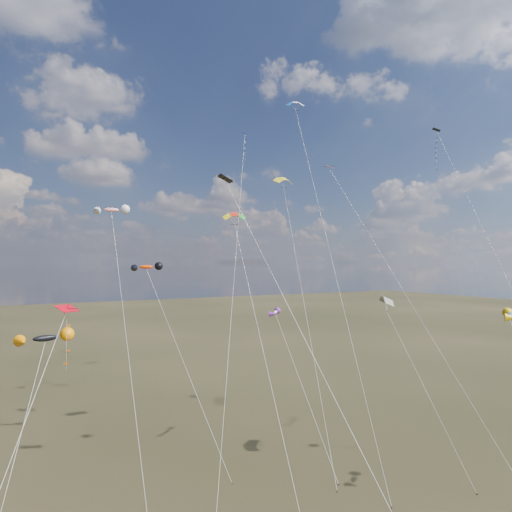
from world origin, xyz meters
TOP-DOWN VIEW (x-y plane):
  - diamond_black_high at (26.26, 16.50)m, footprint 14.43×27.26m
  - diamond_navy_tall at (5.74, 31.90)m, footprint 16.49×26.70m
  - diamond_black_mid at (-8.88, -0.79)m, footprint 5.96×14.59m
  - diamond_red_low at (-19.10, 8.08)m, footprint 7.48×10.12m
  - diamond_orange_center at (8.66, 9.72)m, footprint 7.77×16.29m
  - parafoil_yellow at (6.29, 22.66)m, footprint 6.30×16.77m
  - parafoil_blue_white at (7.85, 22.43)m, footprint 5.88×20.75m
  - parafoil_striped at (10.63, 10.72)m, footprint 2.76×11.32m
  - parafoil_tricolor at (-2.97, 16.79)m, footprint 4.94×19.04m
  - novelty_black_orange at (-19.41, 16.65)m, footprint 5.96×11.24m
  - novelty_orange_black at (-8.50, 27.58)m, footprint 4.57×16.65m
  - novelty_white_purple at (3.06, 19.21)m, footprint 2.23×12.91m
  - novelty_redwhite_stripe at (-12.29, 27.49)m, footprint 3.21×20.08m
  - novelty_blue_yellow at (14.28, 0.59)m, footprint 5.77×9.11m

SIDE VIEW (x-z plane):
  - novelty_black_orange at x=-19.41m, z-range 5.90..19.00m
  - novelty_white_purple at x=3.06m, z-range 6.27..19.72m
  - diamond_red_low at x=-19.10m, z-range 5.21..20.88m
  - novelty_blue_yellow at x=14.28m, z-range 6.72..21.22m
  - parafoil_striped at x=10.63m, z-range 7.06..22.66m
  - diamond_black_mid at x=-8.88m, z-range 5.16..28.87m
  - novelty_orange_black at x=-8.50m, z-range 8.61..26.97m
  - diamond_orange_center at x=8.66m, z-range 5.43..33.71m
  - parafoil_tricolor at x=-2.97m, z-range 11.04..34.55m
  - novelty_redwhite_stripe at x=-12.29m, z-range 11.59..36.12m
  - parafoil_yellow at x=6.29m, z-range 13.62..42.39m
  - diamond_black_high at x=26.26m, z-range 12.77..48.76m
  - diamond_navy_tall at x=5.74m, z-range 12.90..49.82m
  - parafoil_blue_white at x=7.85m, z-range 18.08..56.00m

